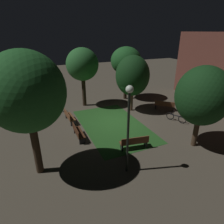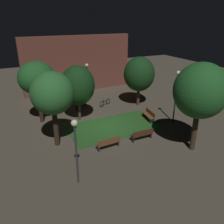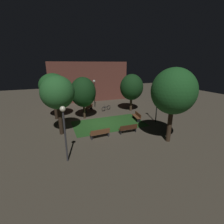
{
  "view_description": "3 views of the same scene",
  "coord_description": "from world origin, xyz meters",
  "px_view_note": "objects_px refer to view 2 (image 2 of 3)",
  "views": [
    {
      "loc": [
        12.93,
        -5.92,
        6.88
      ],
      "look_at": [
        0.42,
        -0.43,
        1.07
      ],
      "focal_mm": 30.83,
      "sensor_mm": 36.0,
      "label": 1
    },
    {
      "loc": [
        -7.54,
        -16.31,
        8.82
      ],
      "look_at": [
        0.37,
        -0.36,
        1.39
      ],
      "focal_mm": 36.8,
      "sensor_mm": 36.0,
      "label": 2
    },
    {
      "loc": [
        -5.1,
        -15.7,
        6.47
      ],
      "look_at": [
        0.88,
        -0.56,
        1.38
      ],
      "focal_mm": 24.93,
      "sensor_mm": 36.0,
      "label": 3
    }
  ],
  "objects_px": {
    "bench_near_trees": "(81,103)",
    "lamp_post_plaza_west": "(76,141)",
    "bench_front_left": "(142,134)",
    "lamp_post_near_wall": "(87,75)",
    "tree_tall_center": "(139,74)",
    "lamp_post_plaza_east": "(177,88)",
    "bicycle": "(105,102)",
    "tree_lawn_side": "(52,94)",
    "tree_back_right": "(201,91)",
    "tree_back_left": "(78,86)",
    "bench_corner": "(109,143)",
    "tree_left_canopy": "(37,78)",
    "bench_front_right": "(149,115)"
  },
  "relations": [
    {
      "from": "bench_near_trees",
      "to": "lamp_post_plaza_west",
      "type": "height_order",
      "value": "lamp_post_plaza_west"
    },
    {
      "from": "bench_front_left",
      "to": "lamp_post_near_wall",
      "type": "distance_m",
      "value": 10.78
    },
    {
      "from": "tree_tall_center",
      "to": "lamp_post_plaza_east",
      "type": "distance_m",
      "value": 5.17
    },
    {
      "from": "bench_near_trees",
      "to": "bicycle",
      "type": "distance_m",
      "value": 2.51
    },
    {
      "from": "tree_lawn_side",
      "to": "tree_back_right",
      "type": "height_order",
      "value": "tree_back_right"
    },
    {
      "from": "tree_tall_center",
      "to": "lamp_post_near_wall",
      "type": "distance_m",
      "value": 5.76
    },
    {
      "from": "bench_front_left",
      "to": "tree_back_left",
      "type": "xyz_separation_m",
      "value": [
        -3.02,
        5.83,
        2.75
      ]
    },
    {
      "from": "bench_corner",
      "to": "tree_left_canopy",
      "type": "bearing_deg",
      "value": 116.46
    },
    {
      "from": "tree_back_left",
      "to": "tree_back_right",
      "type": "distance_m",
      "value": 10.22
    },
    {
      "from": "bench_front_right",
      "to": "tree_back_left",
      "type": "distance_m",
      "value": 6.96
    },
    {
      "from": "tree_left_canopy",
      "to": "tree_tall_center",
      "type": "relative_size",
      "value": 1.06
    },
    {
      "from": "bench_front_right",
      "to": "lamp_post_plaza_west",
      "type": "bearing_deg",
      "value": -147.92
    },
    {
      "from": "tree_back_left",
      "to": "bench_near_trees",
      "type": "bearing_deg",
      "value": 67.46
    },
    {
      "from": "lamp_post_plaza_east",
      "to": "lamp_post_plaza_west",
      "type": "relative_size",
      "value": 1.18
    },
    {
      "from": "tree_tall_center",
      "to": "lamp_post_near_wall",
      "type": "bearing_deg",
      "value": 137.72
    },
    {
      "from": "tree_lawn_side",
      "to": "lamp_post_plaza_west",
      "type": "bearing_deg",
      "value": -89.62
    },
    {
      "from": "bench_front_left",
      "to": "lamp_post_near_wall",
      "type": "height_order",
      "value": "lamp_post_near_wall"
    },
    {
      "from": "bench_near_trees",
      "to": "lamp_post_plaza_west",
      "type": "xyz_separation_m",
      "value": [
        -4.15,
        -11.22,
        2.25
      ]
    },
    {
      "from": "tree_lawn_side",
      "to": "tree_back_right",
      "type": "bearing_deg",
      "value": -30.0
    },
    {
      "from": "tree_tall_center",
      "to": "lamp_post_near_wall",
      "type": "height_order",
      "value": "tree_tall_center"
    },
    {
      "from": "tree_back_right",
      "to": "tree_tall_center",
      "type": "bearing_deg",
      "value": 81.82
    },
    {
      "from": "tree_lawn_side",
      "to": "lamp_post_plaza_east",
      "type": "relative_size",
      "value": 1.18
    },
    {
      "from": "bench_corner",
      "to": "lamp_post_plaza_east",
      "type": "xyz_separation_m",
      "value": [
        7.16,
        1.5,
        2.68
      ]
    },
    {
      "from": "tree_tall_center",
      "to": "lamp_post_plaza_east",
      "type": "xyz_separation_m",
      "value": [
        0.48,
        -5.15,
        -0.17
      ]
    },
    {
      "from": "tree_back_left",
      "to": "tree_lawn_side",
      "type": "distance_m",
      "value": 4.75
    },
    {
      "from": "tree_back_left",
      "to": "tree_lawn_side",
      "type": "bearing_deg",
      "value": -129.54
    },
    {
      "from": "bench_corner",
      "to": "tree_back_left",
      "type": "height_order",
      "value": "tree_back_left"
    },
    {
      "from": "lamp_post_near_wall",
      "to": "lamp_post_plaza_west",
      "type": "bearing_deg",
      "value": -113.16
    },
    {
      "from": "tree_lawn_side",
      "to": "lamp_post_plaza_east",
      "type": "height_order",
      "value": "tree_lawn_side"
    },
    {
      "from": "bench_corner",
      "to": "bench_front_left",
      "type": "relative_size",
      "value": 1.01
    },
    {
      "from": "tree_lawn_side",
      "to": "bicycle",
      "type": "distance_m",
      "value": 9.49
    },
    {
      "from": "bench_near_trees",
      "to": "tree_back_left",
      "type": "distance_m",
      "value": 4.16
    },
    {
      "from": "bench_near_trees",
      "to": "tree_back_left",
      "type": "xyz_separation_m",
      "value": [
        -1.19,
        -2.88,
        2.75
      ]
    },
    {
      "from": "tree_lawn_side",
      "to": "bench_front_left",
      "type": "bearing_deg",
      "value": -20.19
    },
    {
      "from": "bench_front_right",
      "to": "bicycle",
      "type": "relative_size",
      "value": 1.19
    },
    {
      "from": "tree_left_canopy",
      "to": "tree_tall_center",
      "type": "bearing_deg",
      "value": -1.13
    },
    {
      "from": "bench_near_trees",
      "to": "tree_left_canopy",
      "type": "height_order",
      "value": "tree_left_canopy"
    },
    {
      "from": "bench_corner",
      "to": "bench_front_right",
      "type": "bearing_deg",
      "value": 27.82
    },
    {
      "from": "bench_corner",
      "to": "tree_tall_center",
      "type": "relative_size",
      "value": 0.36
    },
    {
      "from": "bench_front_left",
      "to": "lamp_post_plaza_west",
      "type": "distance_m",
      "value": 6.86
    },
    {
      "from": "bench_corner",
      "to": "tree_back_left",
      "type": "distance_m",
      "value": 6.45
    },
    {
      "from": "bench_corner",
      "to": "lamp_post_plaza_east",
      "type": "height_order",
      "value": "lamp_post_plaza_east"
    },
    {
      "from": "lamp_post_plaza_west",
      "to": "bench_front_left",
      "type": "bearing_deg",
      "value": 22.8
    },
    {
      "from": "bench_near_trees",
      "to": "lamp_post_plaza_west",
      "type": "bearing_deg",
      "value": -110.3
    },
    {
      "from": "bench_front_left",
      "to": "bench_near_trees",
      "type": "distance_m",
      "value": 8.9
    },
    {
      "from": "bench_front_right",
      "to": "bench_front_left",
      "type": "bearing_deg",
      "value": -132.52
    },
    {
      "from": "tree_back_right",
      "to": "lamp_post_plaza_west",
      "type": "bearing_deg",
      "value": 178.72
    },
    {
      "from": "bench_front_right",
      "to": "lamp_post_plaza_west",
      "type": "relative_size",
      "value": 0.47
    },
    {
      "from": "bench_corner",
      "to": "tree_back_left",
      "type": "xyz_separation_m",
      "value": [
        -0.18,
        5.83,
        2.75
      ]
    },
    {
      "from": "lamp_post_plaza_east",
      "to": "tree_back_right",
      "type": "bearing_deg",
      "value": -113.45
    }
  ]
}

